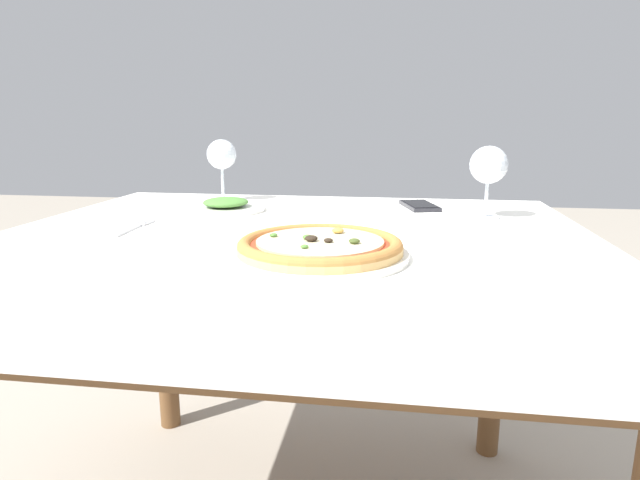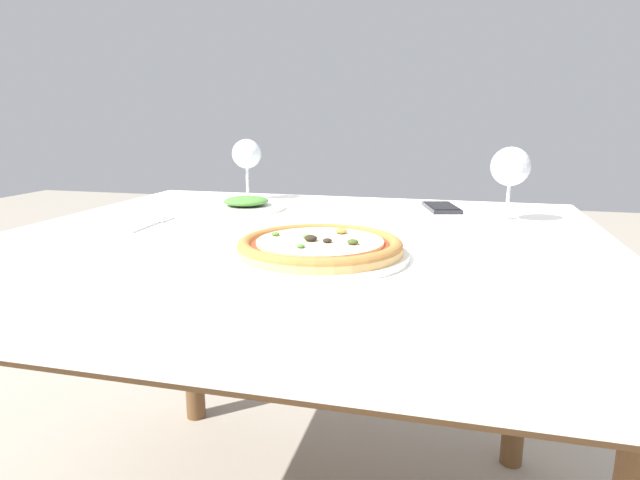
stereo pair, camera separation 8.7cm
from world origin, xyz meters
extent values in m
cube|color=brown|center=(0.00, 0.00, 0.69)|extent=(1.08, 1.03, 0.04)
cube|color=white|center=(0.00, 0.00, 0.71)|extent=(1.18, 1.13, 0.01)
cylinder|color=brown|center=(-0.48, 0.46, 0.34)|extent=(0.06, 0.06, 0.67)
cylinder|color=brown|center=(0.48, 0.46, 0.34)|extent=(0.06, 0.06, 0.67)
cylinder|color=white|center=(0.08, -0.13, 0.72)|extent=(0.29, 0.29, 0.01)
cylinder|color=#E0B26B|center=(0.08, -0.13, 0.73)|extent=(0.27, 0.27, 0.01)
torus|color=#B27538|center=(0.08, -0.13, 0.74)|extent=(0.27, 0.27, 0.02)
cylinder|color=#BC381E|center=(0.08, -0.13, 0.74)|extent=(0.23, 0.23, 0.00)
cylinder|color=beige|center=(0.08, -0.13, 0.74)|extent=(0.21, 0.21, 0.00)
ellipsoid|color=#BC9342|center=(0.10, -0.07, 0.75)|extent=(0.02, 0.02, 0.01)
ellipsoid|color=#2D2319|center=(0.10, -0.14, 0.75)|extent=(0.02, 0.02, 0.01)
ellipsoid|color=#4C7A33|center=(0.06, -0.13, 0.75)|extent=(0.02, 0.02, 0.01)
ellipsoid|color=#4C7A33|center=(0.00, -0.12, 0.75)|extent=(0.01, 0.01, 0.01)
ellipsoid|color=#4C7A33|center=(0.07, -0.19, 0.75)|extent=(0.01, 0.01, 0.01)
ellipsoid|color=#425123|center=(0.14, -0.15, 0.75)|extent=(0.02, 0.02, 0.01)
ellipsoid|color=#2D2319|center=(0.07, -0.14, 0.75)|extent=(0.02, 0.02, 0.01)
cube|color=silver|center=(-0.34, 0.01, 0.72)|extent=(0.02, 0.11, 0.00)
cube|color=silver|center=(-0.34, 0.08, 0.72)|extent=(0.02, 0.01, 0.00)
cube|color=silver|center=(-0.35, 0.10, 0.72)|extent=(0.01, 0.05, 0.00)
cube|color=silver|center=(-0.34, 0.11, 0.72)|extent=(0.01, 0.05, 0.00)
cube|color=silver|center=(-0.34, 0.11, 0.72)|extent=(0.01, 0.05, 0.00)
cube|color=silver|center=(-0.33, 0.11, 0.72)|extent=(0.01, 0.05, 0.00)
cylinder|color=silver|center=(-0.28, 0.44, 0.72)|extent=(0.06, 0.06, 0.00)
cylinder|color=silver|center=(-0.28, 0.44, 0.76)|extent=(0.01, 0.01, 0.09)
sphere|color=silver|center=(-0.28, 0.44, 0.84)|extent=(0.08, 0.08, 0.08)
cylinder|color=silver|center=(0.40, 0.28, 0.72)|extent=(0.07, 0.07, 0.00)
cylinder|color=silver|center=(0.40, 0.28, 0.76)|extent=(0.01, 0.01, 0.08)
sphere|color=silver|center=(0.40, 0.28, 0.84)|extent=(0.08, 0.08, 0.08)
cube|color=#232328|center=(0.26, 0.40, 0.72)|extent=(0.10, 0.16, 0.01)
cube|color=black|center=(0.26, 0.40, 0.73)|extent=(0.09, 0.14, 0.00)
cylinder|color=white|center=(-0.22, 0.28, 0.72)|extent=(0.19, 0.19, 0.01)
ellipsoid|color=#4C8438|center=(-0.22, 0.28, 0.74)|extent=(0.11, 0.11, 0.02)
camera|label=1|loc=(0.21, -0.97, 0.94)|focal=30.00mm
camera|label=2|loc=(0.29, -0.95, 0.94)|focal=30.00mm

